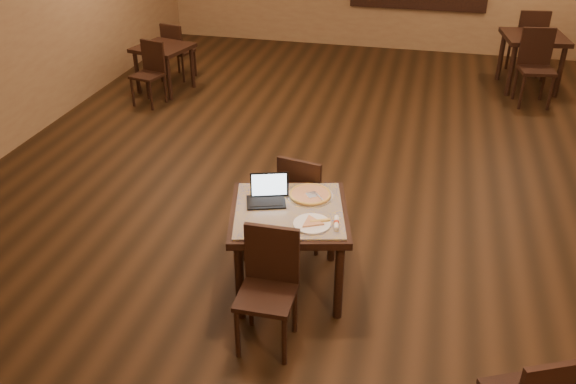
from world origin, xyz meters
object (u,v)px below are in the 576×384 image
(other_table_b_chair_far, at_px, (176,48))
(other_table_a_chair_near, at_px, (536,62))
(other_table_a_chair_far, at_px, (529,39))
(tiled_table, at_px, (289,220))
(other_table_b_chair_near, at_px, (150,69))
(laptop, at_px, (268,194))
(pizza_pan, at_px, (310,196))
(chair_main_far, at_px, (303,196))
(other_table_b, at_px, (163,54))
(other_table_a, at_px, (533,44))
(chair_main_near, at_px, (269,281))

(other_table_b_chair_far, bearing_deg, other_table_a_chair_near, -163.75)
(other_table_a_chair_far, bearing_deg, tiled_table, 60.23)
(tiled_table, xyz_separation_m, other_table_b_chair_near, (-2.88, 3.63, -0.16))
(laptop, distance_m, other_table_b_chair_far, 5.32)
(tiled_table, height_order, pizza_pan, pizza_pan)
(chair_main_far, relative_size, pizza_pan, 2.47)
(chair_main_far, height_order, other_table_b, chair_main_far)
(tiled_table, height_order, other_table_b, tiled_table)
(tiled_table, relative_size, other_table_a, 1.13)
(chair_main_far, height_order, laptop, laptop)
(chair_main_far, distance_m, other_table_a_chair_near, 4.92)
(other_table_b, bearing_deg, other_table_a, 28.11)
(other_table_a, relative_size, other_table_b_chair_near, 1.12)
(other_table_b_chair_near, bearing_deg, chair_main_far, -32.97)
(pizza_pan, xyz_separation_m, other_table_b, (-3.01, 3.91, -0.20))
(chair_main_far, bearing_deg, other_table_b, -39.28)
(tiled_table, distance_m, other_table_b_chair_near, 4.64)
(other_table_a, height_order, other_table_a_chair_far, other_table_a_chair_far)
(other_table_a, height_order, other_table_a_chair_near, other_table_a_chair_near)
(other_table_a, bearing_deg, chair_main_far, -124.52)
(laptop, height_order, other_table_b, laptop)
(other_table_a, bearing_deg, other_table_a_chair_far, 80.46)
(laptop, bearing_deg, other_table_b, 105.31)
(other_table_a_chair_near, bearing_deg, other_table_b, 179.96)
(laptop, relative_size, other_table_b, 0.41)
(tiled_table, height_order, other_table_a, other_table_a)
(laptop, relative_size, other_table_b_chair_near, 0.41)
(tiled_table, xyz_separation_m, chair_main_far, (-0.02, 0.62, -0.14))
(pizza_pan, height_order, other_table_b_chair_far, other_table_b_chair_far)
(other_table_a_chair_far, xyz_separation_m, other_table_b, (-5.31, -1.99, -0.03))
(tiled_table, bearing_deg, other_table_b_chair_far, 108.26)
(chair_main_far, relative_size, other_table_a_chair_near, 0.89)
(laptop, height_order, other_table_b_chair_near, laptop)
(other_table_a_chair_near, relative_size, other_table_b_chair_far, 1.19)
(pizza_pan, relative_size, other_table_a_chair_far, 0.36)
(chair_main_near, xyz_separation_m, other_table_b_chair_far, (-2.91, 5.28, -0.03))
(other_table_a_chair_near, height_order, other_table_b_chair_far, other_table_a_chair_near)
(pizza_pan, xyz_separation_m, other_table_a, (2.28, 5.28, -0.09))
(chair_main_far, distance_m, other_table_b, 4.55)
(other_table_a_chair_near, bearing_deg, pizza_pan, -124.17)
(other_table_b, bearing_deg, other_table_a_chair_near, 21.78)
(pizza_pan, height_order, other_table_a_chair_near, other_table_a_chair_near)
(tiled_table, relative_size, laptop, 3.08)
(chair_main_near, height_order, laptop, laptop)
(other_table_b_chair_far, bearing_deg, chair_main_far, 139.15)
(chair_main_near, height_order, chair_main_far, same)
(other_table_a, xyz_separation_m, other_table_b_chair_near, (-5.28, -1.89, -0.18))
(other_table_a_chair_far, relative_size, other_table_b_chair_near, 1.19)
(chair_main_far, relative_size, other_table_b_chair_far, 1.06)
(chair_main_far, relative_size, other_table_a, 0.95)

